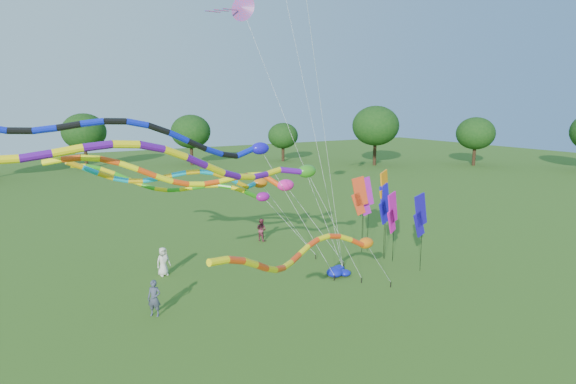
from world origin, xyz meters
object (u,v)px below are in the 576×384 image
person_a (163,261)px  person_c (261,230)px  tube_kite_red (319,250)px  blue_nylon_heap (340,270)px  tube_kite_orange (208,177)px  person_b (154,298)px

person_a → person_c: (7.78, 3.18, -0.01)m
tube_kite_red → blue_nylon_heap: size_ratio=7.26×
tube_kite_red → person_a: size_ratio=7.39×
tube_kite_orange → person_b: bearing=-137.7°
tube_kite_red → blue_nylon_heap: bearing=24.1°
tube_kite_red → person_a: tube_kite_red is taller
tube_kite_red → person_a: (-3.29, 10.22, -2.89)m
person_a → person_b: bearing=-121.0°
person_a → tube_kite_red: bearing=-82.2°
person_a → person_c: size_ratio=1.02×
person_a → person_c: bearing=12.2°
blue_nylon_heap → person_a: bearing=149.8°
blue_nylon_heap → person_c: person_c is taller
tube_kite_orange → blue_nylon_heap: 8.94m
person_c → blue_nylon_heap: bearing=161.3°
tube_kite_red → person_a: 11.12m
blue_nylon_heap → person_c: bearing=94.6°
tube_kite_orange → blue_nylon_heap: tube_kite_orange is taller
tube_kite_orange → person_a: size_ratio=9.20×
person_b → person_c: (9.64, 8.04, -0.05)m
tube_kite_red → tube_kite_orange: 7.98m
tube_kite_orange → person_b: 6.45m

